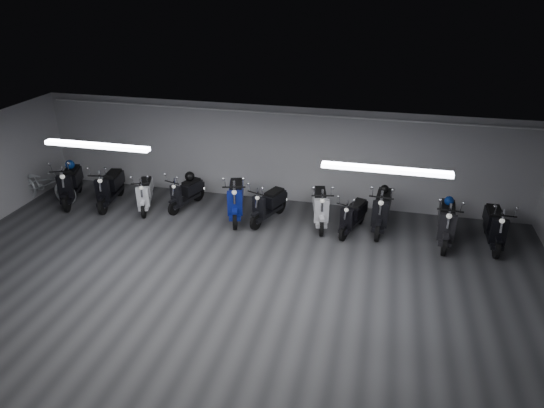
% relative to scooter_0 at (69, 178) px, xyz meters
% --- Properties ---
extents(floor, '(14.00, 10.00, 0.01)m').
position_rel_scooter_0_xyz_m(floor, '(5.75, -3.47, -0.74)').
color(floor, '#363638').
rests_on(floor, ground).
extents(ceiling, '(14.00, 10.00, 0.01)m').
position_rel_scooter_0_xyz_m(ceiling, '(5.75, -3.47, 2.07)').
color(ceiling, gray).
rests_on(ceiling, ground).
extents(back_wall, '(14.00, 0.01, 2.80)m').
position_rel_scooter_0_xyz_m(back_wall, '(5.75, 1.53, 0.66)').
color(back_wall, '#AAAAAD').
rests_on(back_wall, ground).
extents(fluor_strip_left, '(2.40, 0.18, 0.08)m').
position_rel_scooter_0_xyz_m(fluor_strip_left, '(2.75, -2.47, 2.00)').
color(fluor_strip_left, white).
rests_on(fluor_strip_left, ceiling).
extents(fluor_strip_right, '(2.40, 0.18, 0.08)m').
position_rel_scooter_0_xyz_m(fluor_strip_right, '(8.75, -2.47, 2.00)').
color(fluor_strip_right, white).
rests_on(fluor_strip_right, ceiling).
extents(conduit, '(13.60, 0.05, 0.05)m').
position_rel_scooter_0_xyz_m(conduit, '(5.75, 1.45, 1.88)').
color(conduit, white).
rests_on(conduit, back_wall).
extents(scooter_0, '(1.31, 2.08, 1.47)m').
position_rel_scooter_0_xyz_m(scooter_0, '(0.00, 0.00, 0.00)').
color(scooter_0, black).
rests_on(scooter_0, floor).
extents(scooter_1, '(0.91, 1.96, 1.40)m').
position_rel_scooter_0_xyz_m(scooter_1, '(1.21, 0.08, -0.03)').
color(scooter_1, black).
rests_on(scooter_1, floor).
extents(scooter_2, '(1.08, 1.75, 1.23)m').
position_rel_scooter_0_xyz_m(scooter_2, '(2.31, 0.05, -0.12)').
color(scooter_2, silver).
rests_on(scooter_2, floor).
extents(scooter_3, '(0.98, 1.70, 1.20)m').
position_rel_scooter_0_xyz_m(scooter_3, '(3.39, 0.38, -0.14)').
color(scooter_3, black).
rests_on(scooter_3, floor).
extents(scooter_4, '(1.12, 2.05, 1.45)m').
position_rel_scooter_0_xyz_m(scooter_4, '(4.96, 0.12, -0.01)').
color(scooter_4, navy).
rests_on(scooter_4, floor).
extents(scooter_5, '(1.14, 1.80, 1.27)m').
position_rel_scooter_0_xyz_m(scooter_5, '(5.86, 0.11, -0.10)').
color(scooter_5, black).
rests_on(scooter_5, floor).
extents(scooter_6, '(0.98, 1.92, 1.37)m').
position_rel_scooter_0_xyz_m(scooter_6, '(7.23, 0.25, -0.05)').
color(scooter_6, silver).
rests_on(scooter_6, floor).
extents(scooter_7, '(1.03, 1.69, 1.19)m').
position_rel_scooter_0_xyz_m(scooter_7, '(8.11, 0.03, -0.14)').
color(scooter_7, black).
rests_on(scooter_7, floor).
extents(scooter_8, '(0.81, 2.01, 1.46)m').
position_rel_scooter_0_xyz_m(scooter_8, '(8.81, 0.36, -0.01)').
color(scooter_8, black).
rests_on(scooter_8, floor).
extents(scooter_9, '(0.80, 1.98, 1.44)m').
position_rel_scooter_0_xyz_m(scooter_9, '(10.36, 0.03, -0.02)').
color(scooter_9, black).
rests_on(scooter_9, floor).
extents(bicycle, '(2.10, 0.84, 1.33)m').
position_rel_scooter_0_xyz_m(bicycle, '(-0.75, -0.17, -0.07)').
color(bicycle, white).
rests_on(bicycle, floor).
extents(scooter_10, '(0.62, 1.83, 1.36)m').
position_rel_scooter_0_xyz_m(scooter_10, '(11.49, 0.14, -0.06)').
color(scooter_10, black).
rests_on(scooter_10, floor).
extents(helmet_0, '(0.28, 0.28, 0.28)m').
position_rel_scooter_0_xyz_m(helmet_0, '(3.46, 0.60, 0.14)').
color(helmet_0, black).
rests_on(helmet_0, scooter_3).
extents(helmet_1, '(0.23, 0.23, 0.23)m').
position_rel_scooter_0_xyz_m(helmet_1, '(8.83, 0.64, 0.28)').
color(helmet_1, black).
rests_on(helmet_1, scooter_8).
extents(helmet_2, '(0.23, 0.23, 0.23)m').
position_rel_scooter_0_xyz_m(helmet_2, '(10.39, 0.30, 0.27)').
color(helmet_2, navy).
rests_on(helmet_2, scooter_9).
extents(helmet_3, '(0.27, 0.27, 0.27)m').
position_rel_scooter_0_xyz_m(helmet_3, '(-0.10, 0.26, 0.31)').
color(helmet_3, navy).
rests_on(helmet_3, scooter_0).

